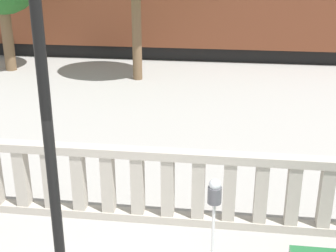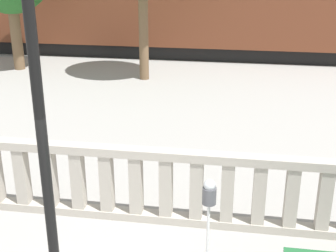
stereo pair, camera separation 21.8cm
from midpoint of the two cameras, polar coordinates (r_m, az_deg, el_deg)
The scene contains 4 objects.
balustrade at distance 7.54m, azimuth -0.87°, elevation -7.44°, with size 15.58×0.24×1.28m.
lamppost at distance 4.94m, azimuth -17.16°, elevation 14.39°, with size 0.41×0.41×5.85m.
parking_meter at distance 6.05m, azimuth 4.64°, elevation -8.89°, with size 0.18×0.18×1.51m.
train_near at distance 19.94m, azimuth -5.77°, elevation 13.73°, with size 28.90×2.69×3.92m.
Camera 1 is at (0.88, -3.57, 4.23)m, focal length 50.00 mm.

